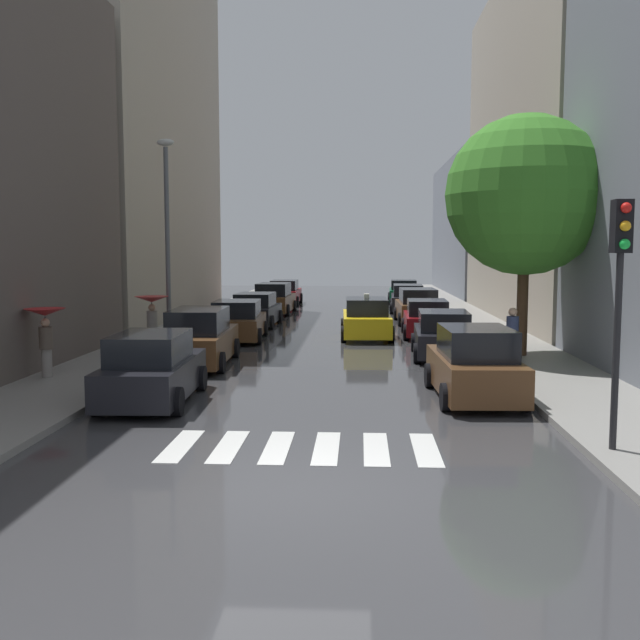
# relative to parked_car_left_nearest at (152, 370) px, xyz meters

# --- Properties ---
(ground_plane) EXTENTS (28.00, 72.00, 0.04)m
(ground_plane) POSITION_rel_parked_car_left_nearest_xyz_m (3.83, 17.96, -0.80)
(ground_plane) COLOR #38383B
(sidewalk_left) EXTENTS (3.00, 72.00, 0.15)m
(sidewalk_left) POSITION_rel_parked_car_left_nearest_xyz_m (-2.67, 17.96, -0.70)
(sidewalk_left) COLOR gray
(sidewalk_left) RESTS_ON ground
(sidewalk_right) EXTENTS (3.00, 72.00, 0.15)m
(sidewalk_right) POSITION_rel_parked_car_left_nearest_xyz_m (10.33, 17.96, -0.70)
(sidewalk_right) COLOR gray
(sidewalk_right) RESTS_ON ground
(crosswalk_stripes) EXTENTS (4.95, 2.20, 0.01)m
(crosswalk_stripes) POSITION_rel_parked_car_left_nearest_xyz_m (3.83, -3.68, -0.77)
(crosswalk_stripes) COLOR silver
(crosswalk_stripes) RESTS_ON ground
(building_left_mid) EXTENTS (6.00, 19.09, 19.23)m
(building_left_mid) POSITION_rel_parked_car_left_nearest_xyz_m (-7.17, 20.62, 8.84)
(building_left_mid) COLOR #9E9384
(building_left_mid) RESTS_ON ground
(building_right_mid) EXTENTS (6.00, 20.82, 17.20)m
(building_right_mid) POSITION_rel_parked_car_left_nearest_xyz_m (14.83, 20.19, 7.82)
(building_right_mid) COLOR #9E9384
(building_right_mid) RESTS_ON ground
(building_right_far) EXTENTS (6.00, 21.81, 10.61)m
(building_right_far) POSITION_rel_parked_car_left_nearest_xyz_m (14.83, 42.51, 4.53)
(building_right_far) COLOR slate
(building_right_far) RESTS_ON ground
(parked_car_left_nearest) EXTENTS (2.09, 4.35, 1.67)m
(parked_car_left_nearest) POSITION_rel_parked_car_left_nearest_xyz_m (0.00, 0.00, 0.00)
(parked_car_left_nearest) COLOR black
(parked_car_left_nearest) RESTS_ON ground
(parked_car_left_second) EXTENTS (2.12, 4.76, 1.78)m
(parked_car_left_second) POSITION_rel_parked_car_left_nearest_xyz_m (-0.09, 5.49, 0.05)
(parked_car_left_second) COLOR brown
(parked_car_left_second) RESTS_ON ground
(parked_car_left_third) EXTENTS (2.29, 4.28, 1.60)m
(parked_car_left_third) POSITION_rel_parked_car_left_nearest_xyz_m (0.05, 11.57, -0.03)
(parked_car_left_third) COLOR brown
(parked_car_left_third) RESTS_ON ground
(parked_car_left_fourth) EXTENTS (2.18, 4.36, 1.57)m
(parked_car_left_fourth) POSITION_rel_parked_car_left_nearest_xyz_m (0.02, 16.90, -0.04)
(parked_car_left_fourth) COLOR black
(parked_car_left_fourth) RESTS_ON ground
(parked_car_left_fifth) EXTENTS (2.22, 4.69, 1.72)m
(parked_car_left_fifth) POSITION_rel_parked_car_left_nearest_xyz_m (0.09, 23.43, 0.02)
(parked_car_left_fifth) COLOR brown
(parked_car_left_fifth) RESTS_ON ground
(parked_car_left_sixth) EXTENTS (2.05, 4.77, 1.60)m
(parked_car_left_sixth) POSITION_rel_parked_car_left_nearest_xyz_m (0.02, 29.98, -0.03)
(parked_car_left_sixth) COLOR maroon
(parked_car_left_sixth) RESTS_ON ground
(parked_car_right_nearest) EXTENTS (2.11, 4.25, 1.76)m
(parked_car_right_nearest) POSITION_rel_parked_car_left_nearest_xyz_m (7.65, 0.83, 0.04)
(parked_car_right_nearest) COLOR brown
(parked_car_right_nearest) RESTS_ON ground
(parked_car_right_second) EXTENTS (2.17, 4.21, 1.57)m
(parked_car_right_second) POSITION_rel_parked_car_left_nearest_xyz_m (7.66, 7.53, -0.04)
(parked_car_right_second) COLOR black
(parked_car_right_second) RESTS_ON ground
(parked_car_right_third) EXTENTS (2.10, 4.07, 1.54)m
(parked_car_right_third) POSITION_rel_parked_car_left_nearest_xyz_m (7.64, 13.22, -0.06)
(parked_car_right_third) COLOR maroon
(parked_car_right_third) RESTS_ON ground
(parked_car_right_fourth) EXTENTS (2.15, 4.67, 1.70)m
(parked_car_right_fourth) POSITION_rel_parked_car_left_nearest_xyz_m (7.69, 18.67, 0.01)
(parked_car_right_fourth) COLOR brown
(parked_car_right_fourth) RESTS_ON ground
(parked_car_right_fifth) EXTENTS (2.20, 4.84, 1.57)m
(parked_car_right_fifth) POSITION_rel_parked_car_left_nearest_xyz_m (7.64, 25.09, -0.04)
(parked_car_right_fifth) COLOR black
(parked_car_right_fifth) RESTS_ON ground
(parked_car_right_sixth) EXTENTS (2.23, 4.24, 1.56)m
(parked_car_right_sixth) POSITION_rel_parked_car_left_nearest_xyz_m (7.80, 31.61, -0.04)
(parked_car_right_sixth) COLOR #0C4C2D
(parked_car_right_sixth) RESTS_ON ground
(taxi_midroad) EXTENTS (2.17, 4.64, 1.81)m
(taxi_midroad) POSITION_rel_parked_car_left_nearest_xyz_m (5.15, 12.76, -0.01)
(taxi_midroad) COLOR yellow
(taxi_midroad) RESTS_ON ground
(pedestrian_foreground) EXTENTS (1.08, 1.08, 1.87)m
(pedestrian_foreground) POSITION_rel_parked_car_left_nearest_xyz_m (-3.61, 2.39, 0.77)
(pedestrian_foreground) COLOR gray
(pedestrian_foreground) RESTS_ON sidewalk_left
(pedestrian_near_tree) EXTENTS (0.36, 0.36, 1.73)m
(pedestrian_near_tree) POSITION_rel_parked_car_left_nearest_xyz_m (9.41, 5.04, 0.28)
(pedestrian_near_tree) COLOR black
(pedestrian_near_tree) RESTS_ON sidewalk_right
(pedestrian_by_kerb) EXTENTS (1.15, 1.15, 1.86)m
(pedestrian_by_kerb) POSITION_rel_parked_car_left_nearest_xyz_m (-2.20, 7.58, 0.79)
(pedestrian_by_kerb) COLOR navy
(pedestrian_by_kerb) RESTS_ON sidewalk_left
(street_tree_right) EXTENTS (5.14, 5.14, 7.75)m
(street_tree_right) POSITION_rel_parked_car_left_nearest_xyz_m (10.17, 7.21, 4.54)
(street_tree_right) COLOR #513823
(street_tree_right) RESTS_ON sidewalk_right
(traffic_light_right_corner) EXTENTS (0.30, 0.42, 4.30)m
(traffic_light_right_corner) POSITION_rel_parked_car_left_nearest_xyz_m (9.28, -4.00, 2.51)
(traffic_light_right_corner) COLOR black
(traffic_light_right_corner) RESTS_ON sidewalk_right
(lamp_post_left) EXTENTS (0.60, 0.28, 7.17)m
(lamp_post_left) POSITION_rel_parked_car_left_nearest_xyz_m (-1.72, 7.99, 3.49)
(lamp_post_left) COLOR #595B60
(lamp_post_left) RESTS_ON sidewalk_left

